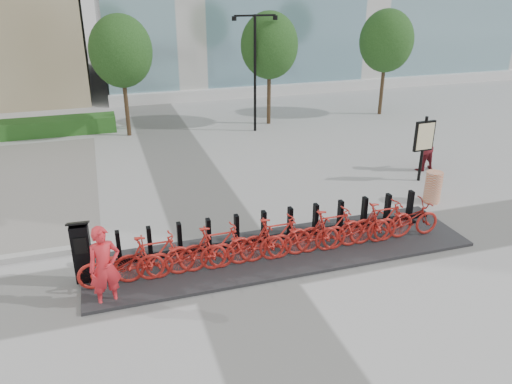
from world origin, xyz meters
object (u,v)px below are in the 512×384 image
object	(u,v)px
worker_red	(105,267)
map_sign	(424,139)
kiosk	(82,252)
pedestrian	(424,146)
construction_barrel	(433,187)
bike_0	(121,264)

from	to	relation	value
worker_red	map_sign	world-z (taller)	map_sign
kiosk	pedestrian	size ratio (longest dim) A/B	0.86
construction_barrel	map_sign	world-z (taller)	map_sign
bike_0	map_sign	size ratio (longest dim) A/B	0.85
worker_red	pedestrian	distance (m)	12.17
kiosk	map_sign	world-z (taller)	map_sign
bike_0	construction_barrel	size ratio (longest dim) A/B	1.94
worker_red	construction_barrel	xyz separation A→B (m)	(9.71, 2.46, -0.42)
pedestrian	construction_barrel	world-z (taller)	pedestrian
construction_barrel	kiosk	bearing A→B (deg)	-171.87
bike_0	pedestrian	size ratio (longest dim) A/B	1.08
kiosk	construction_barrel	size ratio (longest dim) A/B	1.54
kiosk	pedestrian	distance (m)	12.22
bike_0	construction_barrel	bearing A→B (deg)	-78.70
kiosk	construction_barrel	world-z (taller)	kiosk
kiosk	worker_red	xyz separation A→B (m)	(0.46, -1.00, 0.11)
bike_0	worker_red	bearing A→B (deg)	150.59
worker_red	map_sign	distance (m)	11.18
bike_0	construction_barrel	xyz separation A→B (m)	(9.38, 1.88, -0.09)
pedestrian	construction_barrel	distance (m)	2.91
worker_red	bike_0	bearing A→B (deg)	47.98
bike_0	pedestrian	world-z (taller)	pedestrian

